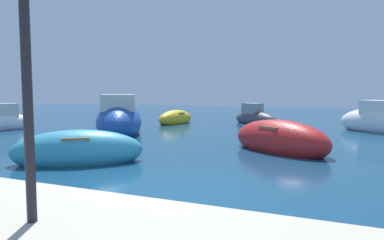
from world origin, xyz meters
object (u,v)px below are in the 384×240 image
Objects in this scene: moored_boat_3 at (1,123)px; moored_boat_6 at (255,118)px; moored_boat_7 at (280,140)px; quayside_lamp_post at (25,38)px; moored_boat_0 at (119,120)px; moored_boat_4 at (78,151)px; moored_boat_8 at (175,119)px; moored_boat_9 at (116,114)px.

moored_boat_3 is 14.92m from moored_boat_6.
quayside_lamp_post reaches higher than moored_boat_7.
quayside_lamp_post is (1.44, -19.19, 2.36)m from moored_boat_6.
moored_boat_0 is 7.44m from moored_boat_4.
moored_boat_4 is at bearing 125.67° from quayside_lamp_post.
moored_boat_9 is (-5.62, 1.44, 0.08)m from moored_boat_8.
moored_boat_6 is (2.12, 14.23, 0.03)m from moored_boat_4.
moored_boat_7 is 16.54m from moored_boat_9.
moored_boat_0 is 8.70m from moored_boat_7.
moored_boat_8 is (0.46, 5.70, -0.33)m from moored_boat_0.
moored_boat_3 reaches higher than moored_boat_8.
moored_boat_9 reaches higher than moored_boat_6.
quayside_lamp_post is (13.45, -10.33, 2.34)m from moored_boat_3.
moored_boat_8 is 5.80m from moored_boat_9.
quayside_lamp_post is at bearing 77.50° from moored_boat_3.
moored_boat_9 is (-13.52, 9.53, 0.00)m from moored_boat_7.
moored_boat_6 is at bearing 151.44° from moored_boat_3.
moored_boat_6 is 10.46m from moored_boat_9.
moored_boat_9 is at bearing -2.50° from moored_boat_7.
moored_boat_4 reaches higher than moored_boat_8.
moored_boat_6 is at bearing -125.40° from moored_boat_9.
moored_boat_0 reaches higher than moored_boat_9.
moored_boat_4 is 16.18m from moored_boat_9.
moored_boat_4 is at bearing 172.71° from moored_boat_0.
quayside_lamp_post reaches higher than moored_boat_8.
moored_boat_9 is (-8.33, 13.87, 0.05)m from moored_boat_4.
moored_boat_0 is 8.81m from moored_boat_9.
moored_boat_9 is at bearing 3.23° from moored_boat_0.
moored_boat_0 is 1.58× the size of moored_boat_4.
moored_boat_3 is 1.08× the size of moored_boat_8.
quayside_lamp_post reaches higher than moored_boat_6.
moored_boat_3 is 0.87× the size of moored_boat_7.
moored_boat_3 is 15.12m from moored_boat_7.
moored_boat_0 is 1.69× the size of moored_boat_6.
moored_boat_9 reaches higher than moored_boat_4.
moored_boat_9 is at bearing 122.28° from quayside_lamp_post.
moored_boat_6 is 0.94× the size of moored_boat_9.
moored_boat_3 is at bearing 68.73° from moored_boat_0.
moored_boat_9 is 22.39m from quayside_lamp_post.
quayside_lamp_post is (3.56, -4.95, 2.39)m from moored_boat_4.
moored_boat_7 is 1.24× the size of moored_boat_8.
moored_boat_3 is at bearing -106.65° from moored_boat_6.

